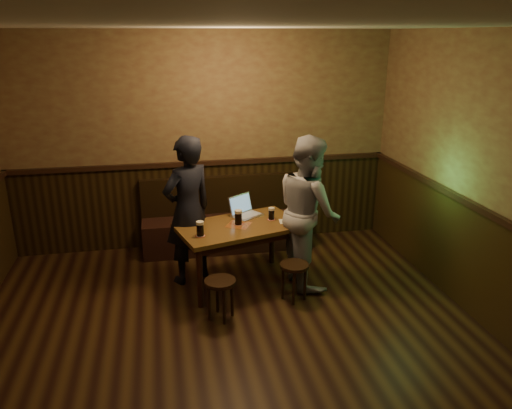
{
  "coord_description": "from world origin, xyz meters",
  "views": [
    {
      "loc": [
        -0.58,
        -3.43,
        2.74
      ],
      "look_at": [
        0.43,
        1.6,
        0.98
      ],
      "focal_mm": 35.0,
      "sensor_mm": 36.0,
      "label": 1
    }
  ],
  "objects_px": {
    "bench": "(226,225)",
    "pint_mid": "(238,217)",
    "pint_left": "(200,229)",
    "stool_left": "(220,288)",
    "person_grey": "(309,211)",
    "person_suit": "(188,211)",
    "pint_right": "(271,214)",
    "pub_table": "(239,233)",
    "laptop": "(244,210)",
    "stool_right": "(294,271)"
  },
  "relations": [
    {
      "from": "pint_mid",
      "to": "person_suit",
      "type": "distance_m",
      "value": 0.58
    },
    {
      "from": "stool_left",
      "to": "person_grey",
      "type": "bearing_deg",
      "value": 29.97
    },
    {
      "from": "stool_right",
      "to": "pint_right",
      "type": "height_order",
      "value": "pint_right"
    },
    {
      "from": "bench",
      "to": "person_grey",
      "type": "distance_m",
      "value": 1.48
    },
    {
      "from": "pint_left",
      "to": "laptop",
      "type": "distance_m",
      "value": 0.78
    },
    {
      "from": "person_grey",
      "to": "person_suit",
      "type": "bearing_deg",
      "value": 73.52
    },
    {
      "from": "stool_left",
      "to": "stool_right",
      "type": "xyz_separation_m",
      "value": [
        0.83,
        0.22,
        -0.01
      ]
    },
    {
      "from": "bench",
      "to": "laptop",
      "type": "distance_m",
      "value": 0.89
    },
    {
      "from": "pint_left",
      "to": "pint_mid",
      "type": "height_order",
      "value": "pint_mid"
    },
    {
      "from": "pint_mid",
      "to": "person_suit",
      "type": "height_order",
      "value": "person_suit"
    },
    {
      "from": "pint_mid",
      "to": "bench",
      "type": "bearing_deg",
      "value": 89.87
    },
    {
      "from": "pub_table",
      "to": "laptop",
      "type": "xyz_separation_m",
      "value": [
        0.12,
        0.29,
        0.16
      ]
    },
    {
      "from": "bench",
      "to": "person_suit",
      "type": "xyz_separation_m",
      "value": [
        -0.54,
        -0.85,
        0.55
      ]
    },
    {
      "from": "person_suit",
      "to": "person_grey",
      "type": "distance_m",
      "value": 1.36
    },
    {
      "from": "stool_left",
      "to": "pint_left",
      "type": "bearing_deg",
      "value": 106.57
    },
    {
      "from": "pint_right",
      "to": "laptop",
      "type": "xyz_separation_m",
      "value": [
        -0.28,
        0.2,
        -0.01
      ]
    },
    {
      "from": "pint_mid",
      "to": "laptop",
      "type": "bearing_deg",
      "value": 67.51
    },
    {
      "from": "pint_mid",
      "to": "pub_table",
      "type": "bearing_deg",
      "value": -74.46
    },
    {
      "from": "pub_table",
      "to": "person_suit",
      "type": "height_order",
      "value": "person_suit"
    },
    {
      "from": "stool_left",
      "to": "stool_right",
      "type": "relative_size",
      "value": 1.02
    },
    {
      "from": "pint_mid",
      "to": "person_grey",
      "type": "bearing_deg",
      "value": -6.91
    },
    {
      "from": "stool_right",
      "to": "laptop",
      "type": "height_order",
      "value": "laptop"
    },
    {
      "from": "stool_left",
      "to": "laptop",
      "type": "xyz_separation_m",
      "value": [
        0.42,
        1.01,
        0.44
      ]
    },
    {
      "from": "pint_left",
      "to": "pint_right",
      "type": "relative_size",
      "value": 1.14
    },
    {
      "from": "stool_left",
      "to": "pint_mid",
      "type": "relative_size",
      "value": 2.49
    },
    {
      "from": "person_suit",
      "to": "pub_table",
      "type": "bearing_deg",
      "value": 128.99
    },
    {
      "from": "pint_left",
      "to": "person_grey",
      "type": "relative_size",
      "value": 0.1
    },
    {
      "from": "laptop",
      "to": "pub_table",
      "type": "bearing_deg",
      "value": -146.09
    },
    {
      "from": "bench",
      "to": "stool_right",
      "type": "relative_size",
      "value": 5.23
    },
    {
      "from": "bench",
      "to": "pint_mid",
      "type": "distance_m",
      "value": 1.15
    },
    {
      "from": "bench",
      "to": "pint_right",
      "type": "bearing_deg",
      "value": -67.46
    },
    {
      "from": "pint_left",
      "to": "laptop",
      "type": "bearing_deg",
      "value": 43.33
    },
    {
      "from": "stool_left",
      "to": "pint_mid",
      "type": "height_order",
      "value": "pint_mid"
    },
    {
      "from": "pint_right",
      "to": "person_grey",
      "type": "distance_m",
      "value": 0.43
    },
    {
      "from": "bench",
      "to": "person_suit",
      "type": "relative_size",
      "value": 1.28
    },
    {
      "from": "laptop",
      "to": "person_suit",
      "type": "bearing_deg",
      "value": 153.51
    },
    {
      "from": "person_grey",
      "to": "bench",
      "type": "bearing_deg",
      "value": 30.33
    },
    {
      "from": "pint_right",
      "to": "person_suit",
      "type": "height_order",
      "value": "person_suit"
    },
    {
      "from": "bench",
      "to": "pint_mid",
      "type": "bearing_deg",
      "value": -90.13
    },
    {
      "from": "pint_right",
      "to": "laptop",
      "type": "height_order",
      "value": "laptop"
    },
    {
      "from": "stool_left",
      "to": "pint_mid",
      "type": "bearing_deg",
      "value": 67.06
    },
    {
      "from": "pint_left",
      "to": "laptop",
      "type": "xyz_separation_m",
      "value": [
        0.57,
        0.53,
        -0.02
      ]
    },
    {
      "from": "pint_mid",
      "to": "laptop",
      "type": "xyz_separation_m",
      "value": [
        0.12,
        0.28,
        -0.02
      ]
    },
    {
      "from": "person_suit",
      "to": "stool_right",
      "type": "bearing_deg",
      "value": 115.84
    },
    {
      "from": "stool_left",
      "to": "laptop",
      "type": "distance_m",
      "value": 1.18
    },
    {
      "from": "stool_right",
      "to": "bench",
      "type": "bearing_deg",
      "value": 108.54
    },
    {
      "from": "person_grey",
      "to": "stool_left",
      "type": "bearing_deg",
      "value": 115.62
    },
    {
      "from": "person_grey",
      "to": "pint_right",
      "type": "bearing_deg",
      "value": 60.93
    },
    {
      "from": "bench",
      "to": "laptop",
      "type": "xyz_separation_m",
      "value": [
        0.12,
        -0.75,
        0.47
      ]
    },
    {
      "from": "stool_right",
      "to": "person_grey",
      "type": "distance_m",
      "value": 0.72
    }
  ]
}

